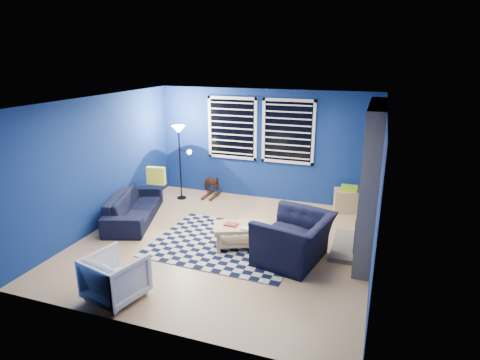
# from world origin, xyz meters

# --- Properties ---
(floor) EXTENTS (5.00, 5.00, 0.00)m
(floor) POSITION_xyz_m (0.00, 0.00, 0.00)
(floor) COLOR tan
(floor) RESTS_ON ground
(ceiling) EXTENTS (5.00, 5.00, 0.00)m
(ceiling) POSITION_xyz_m (0.00, 0.00, 2.50)
(ceiling) COLOR white
(ceiling) RESTS_ON wall_back
(wall_back) EXTENTS (5.00, 0.00, 5.00)m
(wall_back) POSITION_xyz_m (0.00, 2.50, 1.25)
(wall_back) COLOR navy
(wall_back) RESTS_ON floor
(wall_left) EXTENTS (0.00, 5.00, 5.00)m
(wall_left) POSITION_xyz_m (-2.50, 0.00, 1.25)
(wall_left) COLOR navy
(wall_left) RESTS_ON floor
(wall_right) EXTENTS (0.00, 5.00, 5.00)m
(wall_right) POSITION_xyz_m (2.50, 0.00, 1.25)
(wall_right) COLOR navy
(wall_right) RESTS_ON floor
(fireplace) EXTENTS (0.65, 2.00, 2.50)m
(fireplace) POSITION_xyz_m (2.36, 0.50, 1.20)
(fireplace) COLOR gray
(fireplace) RESTS_ON floor
(window_left) EXTENTS (1.17, 0.06, 1.42)m
(window_left) POSITION_xyz_m (-0.75, 2.46, 1.60)
(window_left) COLOR black
(window_left) RESTS_ON wall_back
(window_right) EXTENTS (1.17, 0.06, 1.42)m
(window_right) POSITION_xyz_m (0.55, 2.46, 1.60)
(window_right) COLOR black
(window_right) RESTS_ON wall_back
(tv) EXTENTS (0.07, 1.00, 0.58)m
(tv) POSITION_xyz_m (2.45, 2.00, 1.40)
(tv) COLOR black
(tv) RESTS_ON wall_right
(rug) EXTENTS (2.57, 2.09, 0.02)m
(rug) POSITION_xyz_m (0.06, -0.04, 0.01)
(rug) COLOR black
(rug) RESTS_ON floor
(sofa) EXTENTS (2.10, 1.34, 0.57)m
(sofa) POSITION_xyz_m (-2.09, 0.36, 0.29)
(sofa) COLOR black
(sofa) RESTS_ON floor
(armchair_big) EXTENTS (1.38, 1.27, 0.77)m
(armchair_big) POSITION_xyz_m (1.30, -0.24, 0.39)
(armchair_big) COLOR black
(armchair_big) RESTS_ON floor
(armchair_bent) EXTENTS (0.85, 0.86, 0.65)m
(armchair_bent) POSITION_xyz_m (-0.76, -2.08, 0.33)
(armchair_bent) COLOR gray
(armchair_bent) RESTS_ON floor
(rocking_horse) EXTENTS (0.46, 0.62, 0.48)m
(rocking_horse) POSITION_xyz_m (-1.17, 2.15, 0.31)
(rocking_horse) COLOR #492817
(rocking_horse) RESTS_ON floor
(coffee_table) EXTENTS (1.03, 0.82, 0.45)m
(coffee_table) POSITION_xyz_m (0.34, -0.11, 0.31)
(coffee_table) COLOR tan
(coffee_table) RESTS_ON rug
(cabinet) EXTENTS (0.64, 0.49, 0.57)m
(cabinet) POSITION_xyz_m (1.95, 2.25, 0.25)
(cabinet) COLOR tan
(cabinet) RESTS_ON floor
(floor_lamp) EXTENTS (0.46, 0.28, 1.70)m
(floor_lamp) POSITION_xyz_m (-1.76, 1.81, 1.39)
(floor_lamp) COLOR black
(floor_lamp) RESTS_ON floor
(throw_pillow) EXTENTS (0.41, 0.15, 0.38)m
(throw_pillow) POSITION_xyz_m (-1.94, 1.02, 0.76)
(throw_pillow) COLOR #F2F239
(throw_pillow) RESTS_ON sofa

